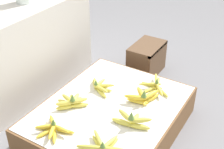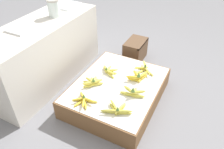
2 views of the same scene
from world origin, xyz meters
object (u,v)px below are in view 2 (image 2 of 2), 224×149
(banana_bunch_middle_left, at_px, (83,100))
(banana_bunch_middle_midright, at_px, (109,71))
(banana_bunch_front_left, at_px, (117,110))
(banana_bunch_front_midright, at_px, (138,77))
(banana_bunch_middle_midleft, at_px, (93,82))
(banana_bunch_front_right, at_px, (144,69))
(glass_jar, at_px, (54,8))
(foam_tray_white, at_px, (21,28))
(wooden_crate, at_px, (135,50))
(banana_bunch_front_midleft, at_px, (133,92))

(banana_bunch_middle_left, height_order, banana_bunch_middle_midright, same)
(banana_bunch_middle_left, bearing_deg, banana_bunch_front_left, -85.11)
(banana_bunch_front_midright, bearing_deg, banana_bunch_middle_midleft, 127.07)
(banana_bunch_front_right, height_order, glass_jar, glass_jar)
(banana_bunch_middle_midright, bearing_deg, foam_tray_white, 114.04)
(wooden_crate, height_order, banana_bunch_middle_midright, banana_bunch_middle_midright)
(banana_bunch_middle_left, xyz_separation_m, glass_jar, (0.55, 0.67, 0.54))
(banana_bunch_middle_midleft, bearing_deg, glass_jar, 63.67)
(wooden_crate, height_order, banana_bunch_middle_midleft, banana_bunch_middle_midleft)
(banana_bunch_middle_left, height_order, foam_tray_white, foam_tray_white)
(wooden_crate, distance_m, banana_bunch_front_right, 0.55)
(banana_bunch_front_midright, height_order, banana_bunch_middle_midright, banana_bunch_front_midright)
(banana_bunch_front_right, bearing_deg, banana_bunch_front_midleft, -174.22)
(banana_bunch_front_right, relative_size, banana_bunch_middle_midright, 1.19)
(banana_bunch_middle_midleft, xyz_separation_m, banana_bunch_middle_midright, (0.25, -0.05, -0.01))
(banana_bunch_front_left, bearing_deg, banana_bunch_front_midright, 0.94)
(banana_bunch_front_midleft, height_order, banana_bunch_front_right, banana_bunch_front_midleft)
(banana_bunch_front_midright, relative_size, banana_bunch_middle_midright, 0.91)
(banana_bunch_front_midright, height_order, banana_bunch_middle_midleft, banana_bunch_front_midright)
(banana_bunch_front_midleft, relative_size, banana_bunch_middle_left, 1.03)
(banana_bunch_front_midright, distance_m, banana_bunch_middle_midright, 0.31)
(banana_bunch_front_right, bearing_deg, banana_bunch_middle_midright, 122.87)
(banana_bunch_front_right, relative_size, banana_bunch_middle_midleft, 1.23)
(wooden_crate, bearing_deg, banana_bunch_middle_midright, 177.28)
(banana_bunch_middle_midleft, xyz_separation_m, glass_jar, (0.31, 0.62, 0.53))
(banana_bunch_front_midleft, xyz_separation_m, banana_bunch_middle_midleft, (-0.04, 0.41, -0.00))
(banana_bunch_middle_left, relative_size, banana_bunch_middle_midleft, 1.13)
(banana_bunch_front_midright, xyz_separation_m, banana_bunch_front_right, (0.18, -0.01, -0.01))
(wooden_crate, height_order, banana_bunch_front_right, banana_bunch_front_right)
(banana_bunch_front_left, bearing_deg, banana_bunch_middle_midleft, 59.34)
(banana_bunch_middle_midright, bearing_deg, glass_jar, 84.87)
(banana_bunch_front_midleft, relative_size, glass_jar, 1.33)
(banana_bunch_front_right, bearing_deg, banana_bunch_middle_left, 155.73)
(banana_bunch_front_left, bearing_deg, banana_bunch_front_right, 0.20)
(wooden_crate, relative_size, banana_bunch_middle_midright, 1.62)
(banana_bunch_middle_midleft, bearing_deg, banana_bunch_front_midleft, -84.99)
(banana_bunch_front_left, height_order, banana_bunch_front_midright, banana_bunch_front_midright)
(wooden_crate, distance_m, foam_tray_white, 1.39)
(banana_bunch_front_left, bearing_deg, wooden_crate, 14.24)
(banana_bunch_front_left, height_order, banana_bunch_front_midleft, banana_bunch_front_midleft)
(banana_bunch_front_midleft, bearing_deg, banana_bunch_middle_midleft, 95.01)
(banana_bunch_front_left, distance_m, banana_bunch_front_midleft, 0.26)
(wooden_crate, relative_size, banana_bunch_front_left, 1.27)
(banana_bunch_middle_midright, bearing_deg, banana_bunch_middle_midleft, 168.26)
(banana_bunch_front_left, bearing_deg, banana_bunch_middle_left, 94.89)
(wooden_crate, bearing_deg, banana_bunch_middle_left, 178.57)
(foam_tray_white, bearing_deg, glass_jar, -11.31)
(banana_bunch_front_midright, xyz_separation_m, banana_bunch_middle_left, (-0.52, 0.31, -0.01))
(banana_bunch_front_left, distance_m, banana_bunch_front_right, 0.67)
(wooden_crate, relative_size, banana_bunch_middle_midleft, 1.66)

